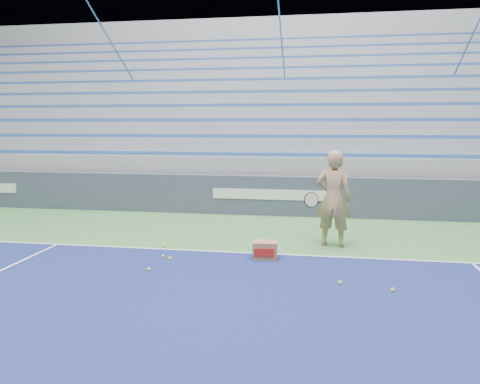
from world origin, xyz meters
name	(u,v)px	position (x,y,z in m)	size (l,w,h in m)	color
sponsor_barrier	(270,195)	(0.00, 15.88, 0.55)	(30.00, 0.32, 1.10)	#3C435B
bleachers	(285,128)	(0.00, 21.60, 2.36)	(31.00, 9.15, 7.30)	#999BA1
tennis_player	(333,199)	(1.62, 12.77, 1.00)	(1.01, 0.92, 2.00)	tan
ball_box	(265,250)	(0.34, 11.57, 0.17)	(0.48, 0.38, 0.34)	#946B47
tennis_ball_0	(164,245)	(-1.84, 12.09, 0.03)	(0.07, 0.07, 0.07)	#D4E82F
tennis_ball_1	(170,258)	(-1.42, 11.20, 0.03)	(0.07, 0.07, 0.07)	#D4E82F
tennis_ball_2	(393,290)	(2.45, 10.13, 0.03)	(0.07, 0.07, 0.07)	#D4E82F
tennis_ball_3	(163,256)	(-1.58, 11.30, 0.03)	(0.07, 0.07, 0.07)	#D4E82F
tennis_ball_4	(149,269)	(-1.57, 10.50, 0.03)	(0.07, 0.07, 0.07)	#D4E82F
tennis_ball_5	(340,283)	(1.67, 10.33, 0.03)	(0.07, 0.07, 0.07)	#D4E82F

